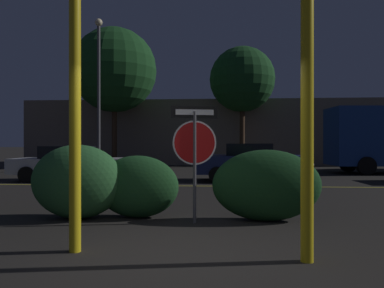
{
  "coord_description": "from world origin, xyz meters",
  "views": [
    {
      "loc": [
        0.5,
        -4.74,
        1.45
      ],
      "look_at": [
        -0.23,
        5.68,
        1.43
      ],
      "focal_mm": 35.0,
      "sensor_mm": 36.0,
      "label": 1
    }
  ],
  "objects": [
    {
      "name": "road_center_stripe",
      "position": [
        0.0,
        7.89,
        0.0
      ],
      "size": [
        40.28,
        0.12,
        0.01
      ],
      "primitive_type": "cube",
      "color": "gold",
      "rests_on": "ground_plane"
    },
    {
      "name": "street_lamp",
      "position": [
        -5.58,
        13.92,
        4.6
      ],
      "size": [
        0.38,
        0.38,
        7.8
      ],
      "color": "#4C4C51",
      "rests_on": "ground_plane"
    },
    {
      "name": "ground_plane",
      "position": [
        0.0,
        0.0,
        0.0
      ],
      "size": [
        260.0,
        260.0,
        0.0
      ],
      "primitive_type": "plane",
      "color": "black"
    },
    {
      "name": "tree_2",
      "position": [
        -5.83,
        17.67,
        5.9
      ],
      "size": [
        5.14,
        5.14,
        8.48
      ],
      "color": "#422D1E",
      "rests_on": "ground_plane"
    },
    {
      "name": "hedge_bush_2",
      "position": [
        -1.07,
        2.45,
        0.61
      ],
      "size": [
        1.61,
        0.77,
        1.21
      ],
      "primitive_type": "ellipsoid",
      "color": "#1E4C23",
      "rests_on": "ground_plane"
    },
    {
      "name": "stop_sign",
      "position": [
        0.07,
        2.04,
        1.48
      ],
      "size": [
        0.84,
        0.22,
        2.13
      ],
      "rotation": [
        0.0,
        0.0,
        0.23
      ],
      "color": "#4C4C51",
      "rests_on": "ground_plane"
    },
    {
      "name": "yellow_pole_right",
      "position": [
        1.58,
        -0.08,
        1.63
      ],
      "size": [
        0.16,
        0.16,
        3.26
      ],
      "primitive_type": "cylinder",
      "color": "yellow",
      "rests_on": "ground_plane"
    },
    {
      "name": "tree_1",
      "position": [
        1.98,
        18.55,
        5.38
      ],
      "size": [
        4.03,
        4.03,
        7.42
      ],
      "color": "#422D1E",
      "rests_on": "ground_plane"
    },
    {
      "name": "building_backdrop",
      "position": [
        -0.24,
        21.87,
        2.16
      ],
      "size": [
        24.52,
        4.88,
        4.32
      ],
      "primitive_type": "cube",
      "color": "#7A6B5B",
      "rests_on": "ground_plane"
    },
    {
      "name": "yellow_pole_left",
      "position": [
        -1.41,
        0.14,
        1.74
      ],
      "size": [
        0.15,
        0.15,
        3.48
      ],
      "primitive_type": "cylinder",
      "color": "yellow",
      "rests_on": "ground_plane"
    },
    {
      "name": "hedge_bush_3",
      "position": [
        1.4,
        2.31,
        0.67
      ],
      "size": [
        2.02,
        0.79,
        1.33
      ],
      "primitive_type": "ellipsoid",
      "color": "#19421E",
      "rests_on": "ground_plane"
    },
    {
      "name": "passing_car_2",
      "position": [
        -5.2,
        9.34,
        0.68
      ],
      "size": [
        4.44,
        2.01,
        1.34
      ],
      "rotation": [
        0.0,
        0.0,
        -1.54
      ],
      "color": "silver",
      "rests_on": "ground_plane"
    },
    {
      "name": "hedge_bush_1",
      "position": [
        -2.21,
        2.29,
        0.71
      ],
      "size": [
        1.79,
        1.05,
        1.42
      ],
      "primitive_type": "ellipsoid",
      "color": "#2D6633",
      "rests_on": "ground_plane"
    },
    {
      "name": "passing_car_3",
      "position": [
        1.75,
        9.69,
        0.73
      ],
      "size": [
        4.34,
        2.04,
        1.44
      ],
      "rotation": [
        0.0,
        0.0,
        -1.59
      ],
      "color": "navy",
      "rests_on": "ground_plane"
    }
  ]
}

